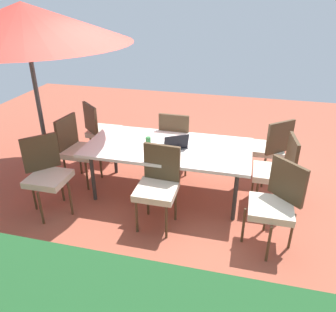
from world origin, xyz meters
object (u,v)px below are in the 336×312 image
(dining_table, at_px, (168,149))
(laptop, at_px, (175,145))
(chair_west, at_px, (277,169))
(patio_umbrella, at_px, (24,23))
(chair_east, at_px, (77,147))
(cup, at_px, (148,141))
(chair_south, at_px, (176,138))
(chair_north, at_px, (158,184))
(chair_northwest, at_px, (275,202))
(chair_northeast, at_px, (46,172))
(chair_southwest, at_px, (271,147))
(chair_southeast, at_px, (100,129))

(dining_table, distance_m, laptop, 0.14)
(chair_west, bearing_deg, patio_umbrella, -96.18)
(dining_table, relative_size, laptop, 5.35)
(dining_table, height_order, chair_east, chair_east)
(chair_west, height_order, laptop, chair_west)
(cup, bearing_deg, chair_south, -109.41)
(chair_south, relative_size, cup, 10.52)
(patio_umbrella, relative_size, chair_north, 2.73)
(laptop, relative_size, cup, 4.31)
(chair_south, bearing_deg, dining_table, 94.01)
(chair_northwest, relative_size, laptop, 2.44)
(chair_west, relative_size, cup, 10.52)
(chair_north, bearing_deg, chair_east, 157.45)
(chair_north, relative_size, laptop, 2.44)
(chair_northwest, relative_size, chair_north, 1.00)
(chair_east, height_order, cup, chair_east)
(patio_umbrella, bearing_deg, laptop, 178.79)
(chair_east, bearing_deg, dining_table, -83.92)
(chair_west, bearing_deg, cup, -95.89)
(chair_northeast, xyz_separation_m, chair_northwest, (-2.71, -0.01, 0.00))
(chair_northeast, bearing_deg, chair_east, 42.18)
(chair_southwest, distance_m, chair_northwest, 1.41)
(chair_southeast, relative_size, chair_south, 1.00)
(chair_east, distance_m, chair_north, 1.55)
(chair_north, bearing_deg, patio_umbrella, 164.70)
(chair_southeast, distance_m, chair_south, 1.27)
(dining_table, bearing_deg, patio_umbrella, 0.30)
(chair_south, distance_m, chair_west, 1.57)
(dining_table, distance_m, cup, 0.29)
(dining_table, xyz_separation_m, laptop, (-0.10, 0.05, 0.09))
(patio_umbrella, bearing_deg, chair_north, 160.78)
(chair_west, height_order, cup, chair_west)
(chair_west, relative_size, chair_northwest, 1.00)
(chair_east, relative_size, laptop, 2.44)
(dining_table, distance_m, chair_north, 0.67)
(chair_south, relative_size, chair_east, 1.00)
(chair_southeast, height_order, chair_northeast, same)
(chair_southeast, xyz_separation_m, chair_east, (0.03, 0.72, 0.00))
(chair_south, xyz_separation_m, chair_west, (-1.44, 0.62, 0.00))
(chair_west, relative_size, chair_north, 1.00)
(chair_northwest, height_order, laptop, chair_northwest)
(dining_table, distance_m, chair_northwest, 1.53)
(patio_umbrella, height_order, chair_southwest, patio_umbrella)
(patio_umbrella, height_order, chair_northeast, patio_umbrella)
(chair_northwest, distance_m, cup, 1.79)
(patio_umbrella, relative_size, chair_west, 2.73)
(patio_umbrella, bearing_deg, chair_southwest, -167.29)
(chair_southeast, bearing_deg, chair_north, 174.89)
(chair_southwest, relative_size, chair_northeast, 1.00)
(chair_northeast, bearing_deg, chair_southwest, -18.59)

